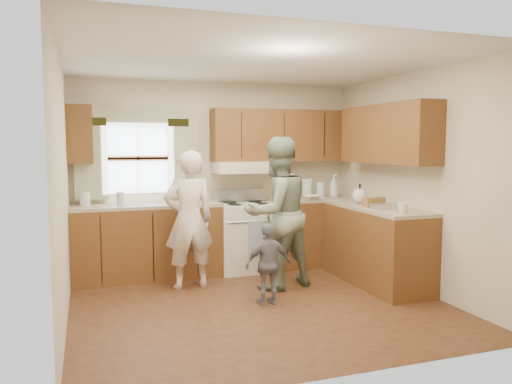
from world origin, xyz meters
name	(u,v)px	position (x,y,z in m)	size (l,w,h in m)	color
room	(259,186)	(0.00, 0.00, 1.25)	(3.80, 3.80, 3.80)	#412314
kitchen_fixtures	(277,210)	(0.61, 1.08, 0.84)	(3.80, 2.25, 2.15)	#4C2E10
stove	(245,235)	(0.30, 1.44, 0.47)	(0.76, 0.67, 1.07)	silver
woman_left	(189,220)	(-0.57, 0.85, 0.81)	(0.59, 0.39, 1.61)	silver
woman_right	(277,213)	(0.40, 0.53, 0.88)	(0.86, 0.67, 1.77)	#203B26
child	(268,264)	(0.09, -0.02, 0.43)	(0.50, 0.21, 0.86)	slate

